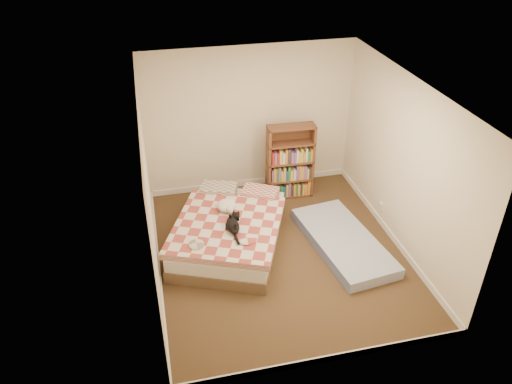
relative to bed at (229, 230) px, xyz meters
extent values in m
cube|color=#3F2E1B|center=(0.67, -0.41, -0.24)|extent=(3.50, 4.00, 0.01)
cube|color=white|center=(0.67, -0.41, 2.26)|extent=(3.50, 4.00, 0.01)
cube|color=beige|center=(0.67, 1.59, 1.01)|extent=(3.50, 0.01, 2.50)
cube|color=beige|center=(0.67, -2.41, 1.01)|extent=(3.50, 0.01, 2.50)
cube|color=beige|center=(-1.08, -0.41, 1.01)|extent=(0.01, 4.00, 2.50)
cube|color=beige|center=(2.42, -0.41, 1.01)|extent=(0.01, 4.00, 2.50)
cube|color=white|center=(0.67, 1.58, -0.19)|extent=(3.50, 0.02, 0.10)
cube|color=white|center=(0.67, -2.40, -0.19)|extent=(3.50, 0.02, 0.10)
cube|color=white|center=(-1.07, -0.41, -0.19)|extent=(0.02, 4.00, 0.10)
cube|color=white|center=(2.41, -0.41, -0.19)|extent=(0.02, 4.00, 0.10)
cube|color=white|center=(2.41, -0.01, 0.06)|extent=(0.03, 0.09, 0.13)
cube|color=brown|center=(0.00, -0.03, -0.15)|extent=(2.06, 2.38, 0.18)
cube|color=silver|center=(0.00, -0.03, 0.04)|extent=(2.02, 2.33, 0.20)
cube|color=#A3423C|center=(0.00, -0.03, 0.19)|extent=(1.98, 2.08, 0.10)
cube|color=gray|center=(-0.33, 0.72, 0.22)|extent=(0.64, 0.53, 0.15)
cube|color=#A3423C|center=(0.33, 0.72, 0.22)|extent=(0.64, 0.53, 0.15)
cube|color=#572D1D|center=(0.87, 1.09, 0.41)|extent=(0.05, 0.26, 1.30)
cube|color=#572D1D|center=(1.61, 1.09, 0.41)|extent=(0.05, 0.26, 1.30)
cube|color=#572D1D|center=(1.24, 1.21, 0.41)|extent=(0.78, 0.05, 1.30)
cube|color=#572D1D|center=(1.24, 1.09, -0.22)|extent=(0.79, 0.29, 0.03)
cube|color=#572D1D|center=(1.24, 1.09, 0.42)|extent=(0.79, 0.29, 0.03)
cube|color=#572D1D|center=(1.24, 1.09, 1.04)|extent=(0.79, 0.29, 0.03)
cube|color=#697BB0|center=(1.62, -0.46, -0.16)|extent=(1.08, 1.97, 0.17)
ellipsoid|color=black|center=(0.00, -0.32, 0.30)|extent=(0.30, 0.43, 0.13)
sphere|color=black|center=(0.00, -0.10, 0.31)|extent=(0.16, 0.16, 0.12)
cone|color=black|center=(-0.04, -0.07, 0.36)|extent=(0.05, 0.05, 0.05)
cone|color=black|center=(0.04, -0.07, 0.36)|extent=(0.05, 0.05, 0.05)
cylinder|color=black|center=(0.10, -0.58, 0.27)|extent=(0.12, 0.22, 0.04)
ellipsoid|color=white|center=(0.00, 0.18, 0.31)|extent=(0.39, 0.40, 0.15)
sphere|color=white|center=(0.08, 0.09, 0.33)|extent=(0.16, 0.16, 0.12)
sphere|color=white|center=(0.12, 0.05, 0.31)|extent=(0.07, 0.07, 0.05)
sphere|color=white|center=(-0.13, 0.24, 0.29)|extent=(0.09, 0.09, 0.07)
camera|label=1|loc=(-0.96, -5.89, 4.37)|focal=35.00mm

